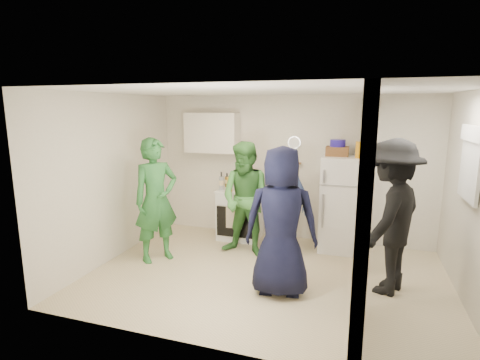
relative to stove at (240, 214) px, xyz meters
The scene contains 37 objects.
floor 1.66m from the stove, 59.02° to the right, with size 4.80×4.80×0.00m, color beige.
wall_back 1.20m from the stove, 21.86° to the left, with size 4.80×4.80×0.00m, color silver.
wall_front 3.28m from the stove, 75.00° to the right, with size 4.80×4.80×0.00m, color silver.
wall_left 2.24m from the stove, 139.03° to the right, with size 3.40×3.40×0.00m, color silver.
wall_right 3.59m from the stove, 23.03° to the right, with size 3.40×3.40×0.00m, color silver.
ceiling 2.61m from the stove, 59.02° to the right, with size 4.80×4.80×0.00m, color white.
partition_pier_back 2.19m from the stove, ahead, with size 0.12×1.20×2.50m, color silver.
partition_pier_front 3.29m from the stove, 50.69° to the right, with size 0.12×1.20×2.50m, color silver.
partition_header 3.07m from the stove, 34.11° to the right, with size 0.12×1.00×0.40m, color silver.
stove is the anchor object (origin of this frame).
upper_cabinet 1.53m from the stove, 165.44° to the left, with size 0.95×0.34×0.70m, color silver.
fridge 1.74m from the stove, ahead, with size 0.63×0.61×1.53m, color white.
wicker_basket 1.99m from the stove, ahead, with size 0.35×0.25×0.15m, color brown.
blue_bowl 2.07m from the stove, ahead, with size 0.24×0.24×0.11m, color #23169A.
yellow_cup_stack_top 2.29m from the stove, ahead, with size 0.09×0.09×0.25m, color orange.
wall_clock 1.56m from the stove, 19.56° to the left, with size 0.22×0.22×0.03m, color white.
spice_shelf 1.26m from the stove, 18.80° to the left, with size 0.35×0.08×0.03m, color olive.
nook_window 3.62m from the stove, 20.07° to the right, with size 0.03×0.70×0.80m, color black.
nook_window_frame 3.60m from the stove, 20.16° to the right, with size 0.04×0.76×0.86m, color white.
nook_valance 3.71m from the stove, 20.30° to the right, with size 0.04×0.82×0.18m, color white.
yellow_cup_stack_stove 0.62m from the stove, 118.61° to the right, with size 0.09×0.09×0.25m, color orange.
red_cup 0.58m from the stove, 42.27° to the right, with size 0.09×0.09×0.12m, color #B90C13.
person_green_left 1.66m from the stove, 124.62° to the right, with size 0.68×0.45×1.86m, color #317A33.
person_green_center 0.89m from the stove, 64.08° to the right, with size 0.87×0.68×1.79m, color #3A7834.
person_denim 1.12m from the stove, 29.64° to the right, with size 0.97×0.40×1.65m, color #38417A.
person_navy 2.14m from the stove, 58.18° to the right, with size 0.91×0.59×1.86m, color black.
person_nook 2.74m from the stove, 28.41° to the right, with size 1.25×0.72×1.93m, color black.
bottle_a 0.65m from the stove, 155.62° to the left, with size 0.07×0.07×0.25m, color brown.
bottle_b 0.60m from the stove, 154.47° to the right, with size 0.07×0.07×0.24m, color #1F5E25.
bottle_c 0.63m from the stove, 120.92° to the left, with size 0.07×0.07×0.33m, color #999FA6.
bottle_d 0.60m from the stove, 81.26° to the right, with size 0.07×0.07×0.30m, color maroon.
bottle_e 0.63m from the stove, 62.62° to the left, with size 0.08×0.08×0.29m, color #9598A5.
bottle_f 0.60m from the stove, ahead, with size 0.07×0.07×0.26m, color #163E17.
bottle_g 0.64m from the stove, 30.53° to the left, with size 0.06×0.06×0.25m, color olive.
bottle_h 0.68m from the stove, 156.04° to the right, with size 0.08×0.08×0.32m, color #90939A.
bottle_i 0.60m from the stove, 65.58° to the left, with size 0.07×0.07×0.29m, color brown.
bottle_j 0.66m from the stove, 20.09° to the right, with size 0.06×0.06×0.27m, color #194B1D.
Camera 1 is at (1.15, -4.70, 2.29)m, focal length 28.00 mm.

